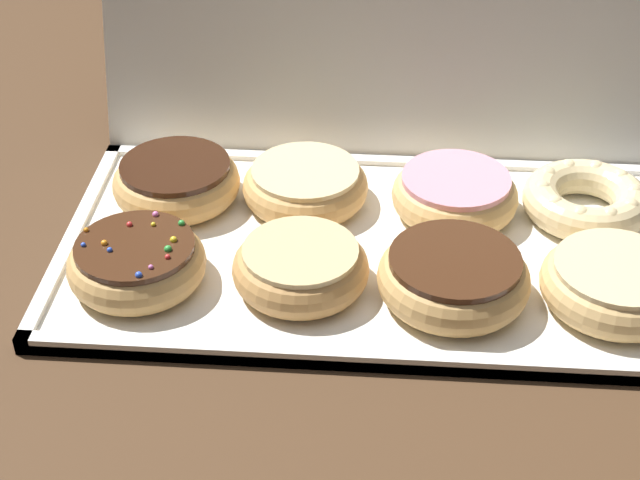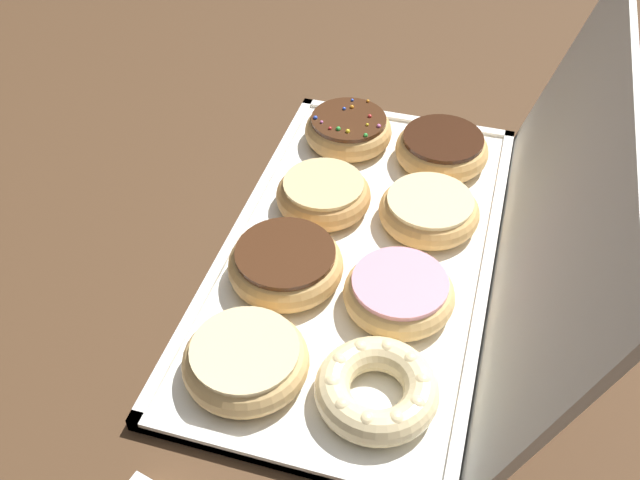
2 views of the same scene
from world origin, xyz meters
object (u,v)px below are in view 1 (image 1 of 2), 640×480
Objects in this scene: donut_box at (376,251)px; glazed_ring_donut_5 at (305,185)px; glazed_ring_donut_3 at (615,283)px; pink_frosted_donut_6 at (454,194)px; sprinkle_donut_0 at (136,262)px; glazed_ring_donut_1 at (300,267)px; cruller_donut_7 at (586,199)px; chocolate_frosted_donut_4 at (176,181)px; chocolate_frosted_donut_2 at (453,277)px.

glazed_ring_donut_5 is at bearing 135.79° from donut_box.
glazed_ring_donut_3 and pink_frosted_donut_6 have the same top height.
donut_box is 4.80× the size of sprinkle_donut_0.
glazed_ring_donut_1 is 0.27m from cruller_donut_7.
chocolate_frosted_donut_4 is 0.25m from pink_frosted_donut_6.
chocolate_frosted_donut_2 is 0.12m from pink_frosted_donut_6.
donut_box is 0.09m from chocolate_frosted_donut_2.
sprinkle_donut_0 reaches higher than glazed_ring_donut_1.
glazed_ring_donut_5 is 1.01× the size of pink_frosted_donut_6.
chocolate_frosted_donut_4 is at bearing 161.91° from glazed_ring_donut_3.
cruller_donut_7 is (0.12, 0.00, -0.00)m from pink_frosted_donut_6.
glazed_ring_donut_3 is (0.19, -0.06, 0.02)m from donut_box.
cruller_donut_7 is (0.24, 0.12, -0.00)m from glazed_ring_donut_1.
cruller_donut_7 is (0.18, 0.06, 0.02)m from donut_box.
sprinkle_donut_0 reaches higher than chocolate_frosted_donut_2.
sprinkle_donut_0 is 0.13m from glazed_ring_donut_1.
cruller_donut_7 is at bearing 45.67° from chocolate_frosted_donut_2.
sprinkle_donut_0 is at bearing -155.27° from pink_frosted_donut_6.
pink_frosted_donut_6 is at bearing 42.09° from glazed_ring_donut_1.
chocolate_frosted_donut_4 reaches higher than donut_box.
chocolate_frosted_donut_4 is (-0.18, 0.06, 0.02)m from donut_box.
chocolate_frosted_donut_4 is 0.12m from glazed_ring_donut_5.
glazed_ring_donut_5 is at bearing 176.94° from pink_frosted_donut_6.
sprinkle_donut_0 is at bearing -179.88° from glazed_ring_donut_3.
glazed_ring_donut_3 is (0.25, -0.00, 0.00)m from glazed_ring_donut_1.
donut_box is at bearing 17.92° from sprinkle_donut_0.
chocolate_frosted_donut_4 and pink_frosted_donut_6 have the same top height.
sprinkle_donut_0 is 0.95× the size of glazed_ring_donut_3.
glazed_ring_donut_3 is at bearing -26.32° from glazed_ring_donut_5.
pink_frosted_donut_6 is (0.01, 0.12, -0.00)m from chocolate_frosted_donut_2.
chocolate_frosted_donut_2 is at bearing -92.84° from pink_frosted_donut_6.
sprinkle_donut_0 reaches higher than donut_box.
donut_box is 4.72× the size of glazed_ring_donut_5.
pink_frosted_donut_6 is (0.25, -0.00, -0.00)m from chocolate_frosted_donut_4.
glazed_ring_donut_5 is (-0.13, 0.13, -0.00)m from chocolate_frosted_donut_2.
glazed_ring_donut_1 is 0.91× the size of chocolate_frosted_donut_2.
sprinkle_donut_0 is at bearing -178.09° from glazed_ring_donut_1.
glazed_ring_donut_1 is 0.98× the size of pink_frosted_donut_6.
glazed_ring_donut_5 is (0.12, 0.00, -0.00)m from chocolate_frosted_donut_4.
cruller_donut_7 is at bearing 1.83° from pink_frosted_donut_6.
donut_box is 4.78× the size of pink_frosted_donut_6.
pink_frosted_donut_6 is at bearing -178.17° from cruller_donut_7.
chocolate_frosted_donut_4 is 1.03× the size of cruller_donut_7.
chocolate_frosted_donut_4 is at bearing 153.16° from chocolate_frosted_donut_2.
chocolate_frosted_donut_4 is (0.01, 0.12, 0.00)m from sprinkle_donut_0.
glazed_ring_donut_3 is 1.05× the size of pink_frosted_donut_6.
sprinkle_donut_0 reaches higher than glazed_ring_donut_3.
chocolate_frosted_donut_4 is at bearing 179.39° from pink_frosted_donut_6.
donut_box is 4.87× the size of glazed_ring_donut_1.
glazed_ring_donut_1 is 0.12m from chocolate_frosted_donut_2.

